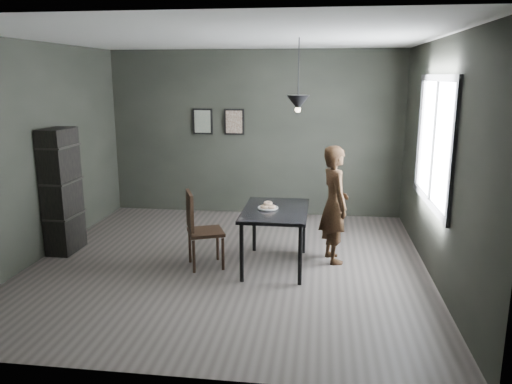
# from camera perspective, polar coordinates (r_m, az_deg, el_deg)

# --- Properties ---
(ground) EXTENTS (5.00, 5.00, 0.00)m
(ground) POSITION_cam_1_polar(r_m,az_deg,el_deg) (6.51, -3.14, -8.18)
(ground) COLOR #342F2D
(ground) RESTS_ON ground
(back_wall) EXTENTS (5.00, 0.10, 2.80)m
(back_wall) POSITION_cam_1_polar(r_m,az_deg,el_deg) (8.59, -0.14, 6.69)
(back_wall) COLOR black
(back_wall) RESTS_ON ground
(ceiling) EXTENTS (5.00, 5.00, 0.02)m
(ceiling) POSITION_cam_1_polar(r_m,az_deg,el_deg) (6.08, -3.49, 17.22)
(ceiling) COLOR silver
(ceiling) RESTS_ON ground
(window_assembly) EXTENTS (0.04, 1.96, 1.56)m
(window_assembly) POSITION_cam_1_polar(r_m,az_deg,el_deg) (6.34, 19.66, 5.45)
(window_assembly) COLOR white
(window_assembly) RESTS_ON ground
(cafe_table) EXTENTS (0.80, 1.20, 0.75)m
(cafe_table) POSITION_cam_1_polar(r_m,az_deg,el_deg) (6.22, 2.23, -2.67)
(cafe_table) COLOR black
(cafe_table) RESTS_ON ground
(white_plate) EXTENTS (0.23, 0.23, 0.01)m
(white_plate) POSITION_cam_1_polar(r_m,az_deg,el_deg) (6.21, 1.38, -1.89)
(white_plate) COLOR white
(white_plate) RESTS_ON cafe_table
(donut_pile) EXTENTS (0.19, 0.19, 0.09)m
(donut_pile) POSITION_cam_1_polar(r_m,az_deg,el_deg) (6.20, 1.38, -1.56)
(donut_pile) COLOR beige
(donut_pile) RESTS_ON white_plate
(woman) EXTENTS (0.52, 0.64, 1.52)m
(woman) POSITION_cam_1_polar(r_m,az_deg,el_deg) (6.47, 8.96, -1.40)
(woman) COLOR black
(woman) RESTS_ON ground
(wood_chair) EXTENTS (0.55, 0.55, 0.98)m
(wood_chair) POSITION_cam_1_polar(r_m,az_deg,el_deg) (6.27, -6.58, -3.73)
(wood_chair) COLOR black
(wood_chair) RESTS_ON ground
(shelf_unit) EXTENTS (0.33, 0.57, 1.69)m
(shelf_unit) POSITION_cam_1_polar(r_m,az_deg,el_deg) (7.23, -21.31, 0.11)
(shelf_unit) COLOR black
(shelf_unit) RESTS_ON ground
(pendant_lamp) EXTENTS (0.28, 0.28, 0.86)m
(pendant_lamp) POSITION_cam_1_polar(r_m,az_deg,el_deg) (6.07, 4.82, 10.13)
(pendant_lamp) COLOR black
(pendant_lamp) RESTS_ON ground
(framed_print_left) EXTENTS (0.34, 0.04, 0.44)m
(framed_print_left) POSITION_cam_1_polar(r_m,az_deg,el_deg) (8.70, -6.11, 8.02)
(framed_print_left) COLOR black
(framed_print_left) RESTS_ON ground
(framed_print_right) EXTENTS (0.34, 0.04, 0.44)m
(framed_print_right) POSITION_cam_1_polar(r_m,az_deg,el_deg) (8.59, -2.51, 8.02)
(framed_print_right) COLOR black
(framed_print_right) RESTS_ON ground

